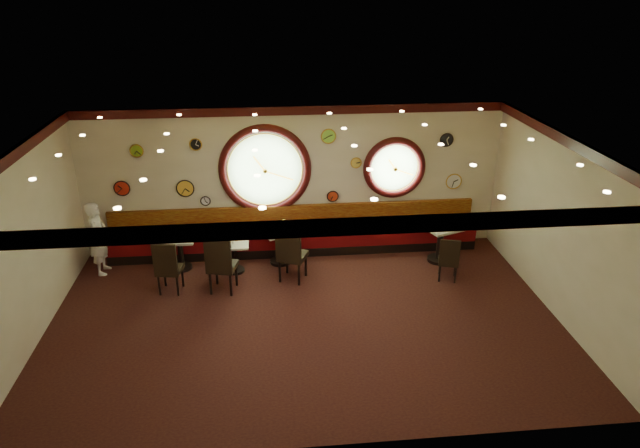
{
  "coord_description": "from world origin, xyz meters",
  "views": [
    {
      "loc": [
        -0.6,
        -8.62,
        5.66
      ],
      "look_at": [
        0.35,
        0.8,
        1.5
      ],
      "focal_mm": 32.0,
      "sensor_mm": 36.0,
      "label": 1
    }
  ],
  "objects_px": {
    "chair_c": "(290,250)",
    "condiment_a_pepper": "(178,236)",
    "condiment_a_salt": "(178,233)",
    "condiment_d_salt": "(436,221)",
    "chair_a": "(167,265)",
    "table_a": "(180,249)",
    "condiment_d_pepper": "(444,222)",
    "waiter": "(99,238)",
    "condiment_b_bottle": "(236,238)",
    "condiment_d_bottle": "(447,218)",
    "chair_b": "(220,261)",
    "chair_d": "(449,257)",
    "condiment_b_pepper": "(233,242)",
    "condiment_b_salt": "(230,240)",
    "table_c": "(280,242)",
    "table_b": "(234,253)",
    "condiment_c_bottle": "(284,223)",
    "condiment_c_salt": "(275,226)",
    "table_d": "(440,238)",
    "condiment_c_pepper": "(280,229)",
    "condiment_a_bottle": "(184,233)"
  },
  "relations": [
    {
      "from": "condiment_c_bottle",
      "to": "condiment_b_pepper",
      "type": "bearing_deg",
      "value": -155.74
    },
    {
      "from": "table_d",
      "to": "chair_d",
      "type": "relative_size",
      "value": 1.7
    },
    {
      "from": "condiment_b_bottle",
      "to": "condiment_a_bottle",
      "type": "bearing_deg",
      "value": 168.36
    },
    {
      "from": "condiment_b_salt",
      "to": "condiment_a_salt",
      "type": "bearing_deg",
      "value": 164.55
    },
    {
      "from": "condiment_b_salt",
      "to": "condiment_d_salt",
      "type": "bearing_deg",
      "value": 1.28
    },
    {
      "from": "chair_c",
      "to": "condiment_a_bottle",
      "type": "relative_size",
      "value": 5.49
    },
    {
      "from": "table_a",
      "to": "condiment_a_salt",
      "type": "bearing_deg",
      "value": 109.83
    },
    {
      "from": "condiment_a_salt",
      "to": "condiment_d_salt",
      "type": "distance_m",
      "value": 5.39
    },
    {
      "from": "condiment_a_pepper",
      "to": "table_a",
      "type": "bearing_deg",
      "value": 85.04
    },
    {
      "from": "table_b",
      "to": "condiment_b_bottle",
      "type": "distance_m",
      "value": 0.33
    },
    {
      "from": "table_a",
      "to": "table_c",
      "type": "distance_m",
      "value": 2.06
    },
    {
      "from": "condiment_a_pepper",
      "to": "condiment_c_pepper",
      "type": "height_order",
      "value": "condiment_c_pepper"
    },
    {
      "from": "table_d",
      "to": "chair_c",
      "type": "distance_m",
      "value": 3.26
    },
    {
      "from": "chair_d",
      "to": "condiment_c_bottle",
      "type": "distance_m",
      "value": 3.45
    },
    {
      "from": "table_a",
      "to": "condiment_c_pepper",
      "type": "height_order",
      "value": "condiment_c_pepper"
    },
    {
      "from": "condiment_a_bottle",
      "to": "table_c",
      "type": "bearing_deg",
      "value": 0.18
    },
    {
      "from": "condiment_b_bottle",
      "to": "condiment_d_bottle",
      "type": "xyz_separation_m",
      "value": [
        4.44,
        0.11,
        0.2
      ]
    },
    {
      "from": "chair_b",
      "to": "condiment_a_bottle",
      "type": "xyz_separation_m",
      "value": [
        -0.8,
        1.14,
        0.1
      ]
    },
    {
      "from": "condiment_d_pepper",
      "to": "waiter",
      "type": "height_order",
      "value": "waiter"
    },
    {
      "from": "chair_b",
      "to": "condiment_a_salt",
      "type": "relative_size",
      "value": 8.67
    },
    {
      "from": "condiment_b_pepper",
      "to": "condiment_c_pepper",
      "type": "bearing_deg",
      "value": 15.81
    },
    {
      "from": "condiment_a_bottle",
      "to": "condiment_a_pepper",
      "type": "bearing_deg",
      "value": -129.03
    },
    {
      "from": "table_c",
      "to": "condiment_a_salt",
      "type": "bearing_deg",
      "value": 178.92
    },
    {
      "from": "waiter",
      "to": "chair_b",
      "type": "bearing_deg",
      "value": -111.24
    },
    {
      "from": "table_c",
      "to": "waiter",
      "type": "bearing_deg",
      "value": -179.27
    },
    {
      "from": "chair_a",
      "to": "condiment_c_salt",
      "type": "height_order",
      "value": "chair_a"
    },
    {
      "from": "table_c",
      "to": "condiment_c_salt",
      "type": "height_order",
      "value": "condiment_c_salt"
    },
    {
      "from": "table_d",
      "to": "condiment_c_pepper",
      "type": "bearing_deg",
      "value": 177.12
    },
    {
      "from": "condiment_a_salt",
      "to": "condiment_c_pepper",
      "type": "height_order",
      "value": "condiment_c_pepper"
    },
    {
      "from": "chair_d",
      "to": "condiment_b_salt",
      "type": "xyz_separation_m",
      "value": [
        -4.31,
        0.86,
        0.17
      ]
    },
    {
      "from": "table_a",
      "to": "condiment_a_pepper",
      "type": "relative_size",
      "value": 7.36
    },
    {
      "from": "condiment_a_salt",
      "to": "condiment_c_salt",
      "type": "height_order",
      "value": "condiment_c_salt"
    },
    {
      "from": "chair_c",
      "to": "condiment_d_bottle",
      "type": "bearing_deg",
      "value": 35.89
    },
    {
      "from": "chair_c",
      "to": "waiter",
      "type": "xyz_separation_m",
      "value": [
        -3.83,
        0.79,
        0.06
      ]
    },
    {
      "from": "chair_a",
      "to": "condiment_b_pepper",
      "type": "distance_m",
      "value": 1.4
    },
    {
      "from": "chair_d",
      "to": "chair_c",
      "type": "bearing_deg",
      "value": -168.25
    },
    {
      "from": "chair_c",
      "to": "condiment_a_pepper",
      "type": "distance_m",
      "value": 2.36
    },
    {
      "from": "chair_d",
      "to": "condiment_a_pepper",
      "type": "relative_size",
      "value": 5.88
    },
    {
      "from": "table_a",
      "to": "condiment_b_pepper",
      "type": "relative_size",
      "value": 7.06
    },
    {
      "from": "condiment_b_pepper",
      "to": "waiter",
      "type": "bearing_deg",
      "value": 173.3
    },
    {
      "from": "condiment_d_salt",
      "to": "condiment_d_pepper",
      "type": "bearing_deg",
      "value": -22.12
    },
    {
      "from": "chair_b",
      "to": "chair_d",
      "type": "xyz_separation_m",
      "value": [
        4.47,
        0.02,
        -0.16
      ]
    },
    {
      "from": "condiment_a_pepper",
      "to": "condiment_a_bottle",
      "type": "height_order",
      "value": "condiment_a_bottle"
    },
    {
      "from": "condiment_b_pepper",
      "to": "condiment_c_bottle",
      "type": "height_order",
      "value": "condiment_c_bottle"
    },
    {
      "from": "condiment_b_bottle",
      "to": "condiment_d_bottle",
      "type": "height_order",
      "value": "condiment_d_bottle"
    },
    {
      "from": "chair_a",
      "to": "table_a",
      "type": "bearing_deg",
      "value": 92.73
    },
    {
      "from": "condiment_c_salt",
      "to": "condiment_d_pepper",
      "type": "bearing_deg",
      "value": -5.24
    },
    {
      "from": "condiment_c_salt",
      "to": "condiment_d_salt",
      "type": "xyz_separation_m",
      "value": [
        3.38,
        -0.26,
        0.07
      ]
    },
    {
      "from": "condiment_d_pepper",
      "to": "condiment_a_bottle",
      "type": "distance_m",
      "value": 5.41
    },
    {
      "from": "table_d",
      "to": "chair_b",
      "type": "distance_m",
      "value": 4.64
    }
  ]
}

